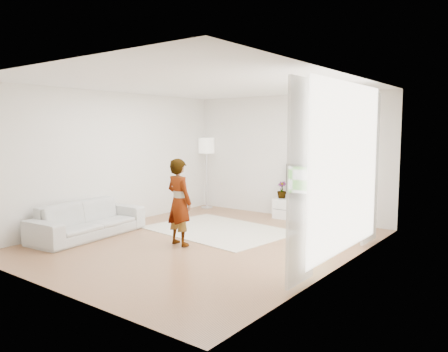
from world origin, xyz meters
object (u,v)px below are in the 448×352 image
Objects in this scene: rug at (218,230)px; television at (310,181)px; sofa at (88,220)px; floor_lamp at (206,149)px; player at (179,202)px; media_console at (308,211)px.

television is at bearing 61.46° from rug.
sofa is 3.92m from floor_lamp.
rug is 1.81× the size of player.
media_console is 0.66m from television.
media_console is 3.38m from player.
media_console is 1.40× the size of television.
television is at bearing 1.86° from floor_lamp.
rug is (-1.05, -1.89, -0.22)m from media_console.
television reaches higher than rug.
rug is 1.54m from player.
sofa is 1.23× the size of floor_lamp.
television is 0.42× the size of rug.
rug is at bearing -74.99° from player.
media_console is 1.06× the size of player.
sofa reaches higher than rug.
player is at bearing -105.02° from television.
television is at bearing -97.42° from player.
rug is at bearing -45.36° from floor_lamp.
player reaches higher than sofa.
player reaches higher than television.
floor_lamp reaches higher than rug.
rug is at bearing -118.54° from television.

